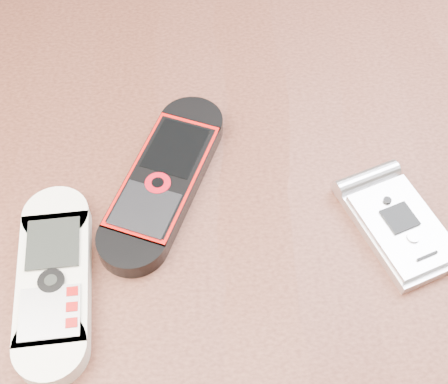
{
  "coord_description": "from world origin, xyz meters",
  "views": [
    {
      "loc": [
        -0.01,
        -0.27,
        1.15
      ],
      "look_at": [
        0.01,
        0.0,
        0.76
      ],
      "focal_mm": 50.0,
      "sensor_mm": 36.0,
      "label": 1
    }
  ],
  "objects_px": {
    "nokia_black_red": "(164,179)",
    "nokia_white": "(54,279)",
    "motorola_razr": "(400,226)",
    "table": "(219,264)"
  },
  "relations": [
    {
      "from": "nokia_black_red",
      "to": "nokia_white",
      "type": "bearing_deg",
      "value": -110.33
    },
    {
      "from": "table",
      "to": "motorola_razr",
      "type": "relative_size",
      "value": 11.6
    },
    {
      "from": "table",
      "to": "nokia_white",
      "type": "height_order",
      "value": "nokia_white"
    },
    {
      "from": "nokia_white",
      "to": "motorola_razr",
      "type": "bearing_deg",
      "value": 3.41
    },
    {
      "from": "nokia_white",
      "to": "table",
      "type": "bearing_deg",
      "value": 26.06
    },
    {
      "from": "nokia_black_red",
      "to": "table",
      "type": "bearing_deg",
      "value": 1.44
    },
    {
      "from": "table",
      "to": "nokia_white",
      "type": "distance_m",
      "value": 0.18
    },
    {
      "from": "nokia_white",
      "to": "nokia_black_red",
      "type": "xyz_separation_m",
      "value": [
        0.08,
        0.08,
        0.0
      ]
    },
    {
      "from": "table",
      "to": "nokia_black_red",
      "type": "height_order",
      "value": "nokia_black_red"
    },
    {
      "from": "motorola_razr",
      "to": "nokia_white",
      "type": "bearing_deg",
      "value": 166.12
    }
  ]
}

